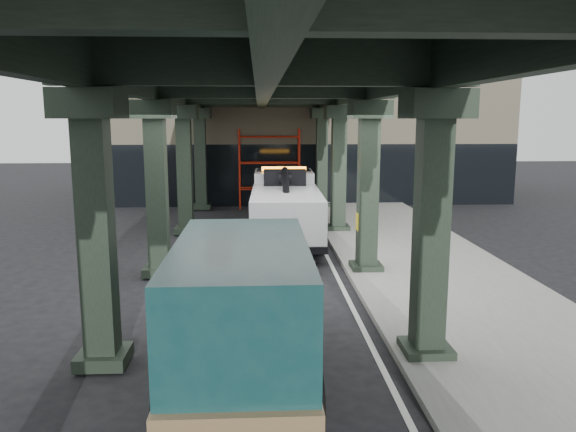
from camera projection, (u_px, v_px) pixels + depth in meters
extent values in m
plane|color=black|center=(280.00, 296.00, 14.44)|extent=(90.00, 90.00, 0.00)
cube|color=gray|center=(429.00, 270.00, 16.62)|extent=(5.00, 40.00, 0.15)
cube|color=silver|center=(335.00, 273.00, 16.49)|extent=(0.12, 38.00, 0.01)
cube|color=black|center=(431.00, 230.00, 10.21)|extent=(0.55, 0.55, 5.00)
cube|color=black|center=(437.00, 104.00, 9.82)|extent=(1.10, 1.10, 0.50)
cube|color=black|center=(426.00, 350.00, 10.60)|extent=(0.90, 0.90, 0.24)
cube|color=black|center=(368.00, 189.00, 16.11)|extent=(0.55, 0.55, 5.00)
cube|color=black|center=(370.00, 110.00, 15.72)|extent=(1.10, 1.10, 0.50)
cube|color=black|center=(366.00, 267.00, 16.51)|extent=(0.90, 0.90, 0.24)
cube|color=black|center=(339.00, 170.00, 22.01)|extent=(0.55, 0.55, 5.00)
cube|color=black|center=(339.00, 112.00, 21.63)|extent=(1.10, 1.10, 0.50)
cube|color=black|center=(338.00, 228.00, 22.41)|extent=(0.90, 0.90, 0.24)
cube|color=black|center=(322.00, 159.00, 27.92)|extent=(0.55, 0.55, 5.00)
cube|color=black|center=(322.00, 113.00, 27.53)|extent=(1.10, 1.10, 0.50)
cube|color=black|center=(321.00, 205.00, 28.31)|extent=(0.90, 0.90, 0.24)
cube|color=black|center=(96.00, 233.00, 9.90)|extent=(0.55, 0.55, 5.00)
cube|color=black|center=(89.00, 104.00, 9.52)|extent=(1.10, 1.10, 0.50)
cube|color=black|center=(104.00, 357.00, 10.30)|extent=(0.90, 0.90, 0.24)
cube|color=black|center=(157.00, 191.00, 15.80)|extent=(0.55, 0.55, 5.00)
cube|color=black|center=(154.00, 109.00, 15.42)|extent=(1.10, 1.10, 0.50)
cube|color=black|center=(160.00, 270.00, 16.20)|extent=(0.90, 0.90, 0.24)
cube|color=black|center=(185.00, 171.00, 21.71)|extent=(0.55, 0.55, 5.00)
cube|color=black|center=(183.00, 112.00, 21.32)|extent=(1.10, 1.10, 0.50)
cube|color=black|center=(187.00, 230.00, 22.11)|extent=(0.90, 0.90, 0.24)
cube|color=black|center=(200.00, 160.00, 27.61)|extent=(0.55, 0.55, 5.00)
cube|color=black|center=(199.00, 113.00, 27.23)|extent=(1.10, 1.10, 0.50)
cube|color=black|center=(202.00, 206.00, 28.01)|extent=(0.90, 0.90, 0.24)
cube|color=black|center=(371.00, 80.00, 15.59)|extent=(0.35, 32.00, 1.10)
cube|color=black|center=(153.00, 80.00, 15.28)|extent=(0.35, 32.00, 1.10)
cube|color=black|center=(263.00, 80.00, 15.43)|extent=(0.35, 32.00, 1.10)
cube|color=black|center=(262.00, 54.00, 15.31)|extent=(7.40, 32.00, 0.30)
cube|color=#C6B793|center=(301.00, 127.00, 33.53)|extent=(22.00, 10.00, 8.00)
cylinder|color=red|center=(240.00, 168.00, 28.68)|extent=(0.08, 0.08, 4.00)
cylinder|color=red|center=(239.00, 170.00, 27.89)|extent=(0.08, 0.08, 4.00)
cylinder|color=red|center=(298.00, 168.00, 28.83)|extent=(0.08, 0.08, 4.00)
cylinder|color=red|center=(299.00, 169.00, 28.04)|extent=(0.08, 0.08, 4.00)
cylinder|color=red|center=(269.00, 187.00, 28.93)|extent=(3.00, 0.08, 0.08)
cylinder|color=red|center=(269.00, 162.00, 28.70)|extent=(3.00, 0.08, 0.08)
cylinder|color=red|center=(269.00, 137.00, 28.48)|extent=(3.00, 0.08, 0.08)
cube|color=black|center=(285.00, 224.00, 20.53)|extent=(1.14, 7.41, 0.25)
cube|color=white|center=(284.00, 192.00, 22.86)|extent=(2.37, 2.41, 1.77)
cube|color=white|center=(283.00, 201.00, 23.97)|extent=(2.33, 0.74, 0.89)
cube|color=black|center=(284.00, 180.00, 23.02)|extent=(2.20, 1.33, 0.84)
cube|color=white|center=(286.00, 212.00, 19.30)|extent=(2.47, 4.98, 1.38)
cube|color=orange|center=(284.00, 169.00, 22.50)|extent=(1.78, 0.31, 0.16)
cube|color=black|center=(285.00, 177.00, 21.08)|extent=(1.59, 0.62, 0.59)
cylinder|color=black|center=(286.00, 190.00, 19.37)|extent=(0.31, 3.45, 1.32)
cube|color=black|center=(288.00, 258.00, 17.00)|extent=(0.32, 1.39, 0.18)
cube|color=black|center=(289.00, 265.00, 16.33)|extent=(1.58, 0.28, 0.18)
cylinder|color=black|center=(258.00, 215.00, 23.29)|extent=(0.37, 1.09, 1.08)
cylinder|color=silver|center=(258.00, 215.00, 23.29)|extent=(0.40, 0.60, 0.60)
cylinder|color=black|center=(310.00, 215.00, 23.35)|extent=(0.37, 1.09, 1.08)
cylinder|color=silver|center=(310.00, 215.00, 23.35)|extent=(0.40, 0.60, 0.60)
cylinder|color=black|center=(255.00, 231.00, 20.09)|extent=(0.37, 1.09, 1.08)
cylinder|color=silver|center=(255.00, 231.00, 20.09)|extent=(0.40, 0.60, 0.60)
cylinder|color=black|center=(316.00, 230.00, 20.15)|extent=(0.37, 1.09, 1.08)
cylinder|color=silver|center=(316.00, 230.00, 20.15)|extent=(0.40, 0.60, 0.60)
cylinder|color=black|center=(254.00, 238.00, 18.82)|extent=(0.37, 1.09, 1.08)
cylinder|color=silver|center=(254.00, 238.00, 18.82)|extent=(0.40, 0.60, 0.60)
cylinder|color=black|center=(319.00, 238.00, 18.89)|extent=(0.37, 1.09, 1.08)
cylinder|color=silver|center=(319.00, 238.00, 18.89)|extent=(0.40, 0.60, 0.60)
cube|color=#113C3D|center=(246.00, 279.00, 12.38)|extent=(2.16, 1.16, 0.95)
cube|color=#113C3D|center=(242.00, 303.00, 9.46)|extent=(2.22, 4.75, 2.06)
cube|color=#906F49|center=(243.00, 341.00, 10.02)|extent=(2.26, 5.91, 0.37)
cube|color=black|center=(245.00, 246.00, 11.82)|extent=(2.06, 0.45, 0.88)
cube|color=black|center=(242.00, 268.00, 9.68)|extent=(2.25, 3.80, 0.58)
cube|color=silver|center=(247.00, 290.00, 13.01)|extent=(2.11, 0.13, 0.32)
cylinder|color=black|center=(198.00, 305.00, 12.37)|extent=(0.30, 0.89, 0.89)
cylinder|color=silver|center=(198.00, 305.00, 12.37)|extent=(0.34, 0.49, 0.49)
cylinder|color=black|center=(293.00, 303.00, 12.48)|extent=(0.30, 0.89, 0.89)
cylinder|color=silver|center=(293.00, 303.00, 12.48)|extent=(0.34, 0.49, 0.49)
cylinder|color=black|center=(166.00, 406.00, 8.02)|extent=(0.30, 0.89, 0.89)
cylinder|color=silver|center=(166.00, 406.00, 8.02)|extent=(0.34, 0.49, 0.49)
cylinder|color=black|center=(312.00, 402.00, 8.13)|extent=(0.30, 0.89, 0.89)
cylinder|color=silver|center=(312.00, 402.00, 8.13)|extent=(0.34, 0.49, 0.49)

